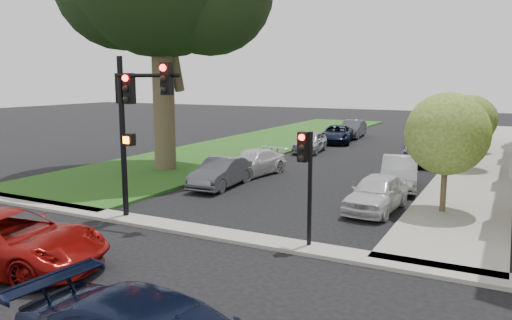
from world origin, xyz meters
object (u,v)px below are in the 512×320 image
at_px(small_tree_b, 470,121).
at_px(car_parked_4, 450,134).
at_px(car_parked_3, 440,140).
at_px(car_parked_7, 310,142).
at_px(car_parked_6, 252,163).
at_px(car_parked_0, 377,193).
at_px(car_parked_8, 337,134).
at_px(car_parked_9, 353,129).
at_px(small_tree_a, 447,134).
at_px(traffic_signal_main, 132,108).
at_px(car_parked_1, 399,173).
at_px(small_tree_c, 478,118).
at_px(traffic_signal_secondary, 306,168).
at_px(car_parked_5, 221,173).
at_px(car_cross_near, 6,241).
at_px(car_parked_2, 421,153).

distance_m(small_tree_b, car_parked_4, 12.64).
distance_m(car_parked_3, car_parked_7, 8.85).
xyz_separation_m(car_parked_4, car_parked_6, (-7.49, -18.84, -0.04)).
distance_m(small_tree_b, car_parked_0, 11.05).
distance_m(car_parked_0, car_parked_7, 15.30).
height_order(car_parked_7, car_parked_8, car_parked_7).
bearing_deg(car_parked_9, small_tree_a, -70.17).
height_order(traffic_signal_main, car_parked_1, traffic_signal_main).
distance_m(small_tree_a, small_tree_c, 16.94).
bearing_deg(traffic_signal_secondary, car_parked_5, 137.57).
distance_m(traffic_signal_secondary, car_parked_6, 11.50).
height_order(small_tree_b, car_cross_near, small_tree_b).
distance_m(small_tree_a, small_tree_b, 10.00).
height_order(car_parked_1, car_parked_4, car_parked_1).
distance_m(small_tree_b, car_parked_3, 7.24).
bearing_deg(traffic_signal_main, car_parked_8, 91.26).
bearing_deg(car_parked_2, car_parked_0, -96.05).
bearing_deg(small_tree_a, traffic_signal_main, -148.94).
relative_size(traffic_signal_secondary, car_parked_0, 0.85).
height_order(car_parked_3, car_parked_4, car_parked_3).
bearing_deg(car_parked_3, small_tree_c, 4.61).
height_order(small_tree_c, traffic_signal_secondary, small_tree_c).
bearing_deg(car_cross_near, small_tree_a, -51.41).
relative_size(car_parked_3, car_parked_7, 1.13).
bearing_deg(car_parked_7, small_tree_a, -58.12).
bearing_deg(car_parked_2, car_parked_5, -130.54).
distance_m(car_parked_0, car_parked_5, 7.46).
relative_size(small_tree_b, traffic_signal_main, 0.72).
height_order(traffic_signal_main, car_cross_near, traffic_signal_main).
relative_size(small_tree_a, small_tree_c, 1.24).
xyz_separation_m(car_cross_near, car_parked_0, (7.18, 10.28, -0.07)).
distance_m(small_tree_a, car_parked_8, 20.85).
distance_m(small_tree_b, car_parked_7, 10.61).
bearing_deg(small_tree_c, car_parked_2, -114.12).
xyz_separation_m(car_cross_near, car_parked_9, (-0.52, 33.06, -0.02)).
bearing_deg(car_parked_9, traffic_signal_secondary, -80.61).
distance_m(small_tree_c, car_parked_8, 10.29).
height_order(traffic_signal_secondary, car_cross_near, traffic_signal_secondary).
bearing_deg(small_tree_b, small_tree_c, 90.00).
xyz_separation_m(car_parked_3, car_parked_5, (-7.46, -16.37, -0.13)).
bearing_deg(small_tree_b, car_parked_7, 165.88).
bearing_deg(small_tree_a, car_parked_3, 97.69).
xyz_separation_m(small_tree_a, car_parked_1, (-2.35, 3.80, -2.26)).
relative_size(small_tree_a, car_parked_5, 1.10).
xyz_separation_m(small_tree_c, car_parked_6, (-9.75, -13.51, -1.75)).
height_order(car_parked_3, car_parked_9, car_parked_3).
bearing_deg(small_tree_b, car_parked_3, 108.72).
bearing_deg(car_parked_6, car_parked_3, 69.28).
height_order(traffic_signal_secondary, car_parked_0, traffic_signal_secondary).
distance_m(small_tree_b, car_parked_9, 15.88).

